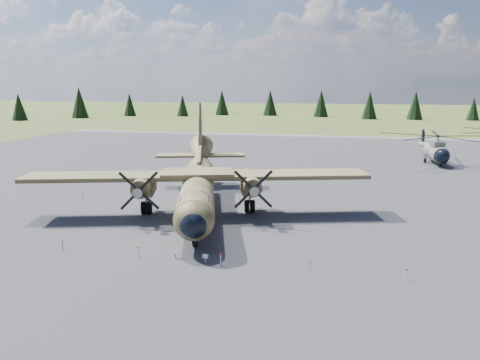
# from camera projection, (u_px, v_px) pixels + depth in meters

# --- Properties ---
(ground) EXTENTS (500.00, 500.00, 0.00)m
(ground) POSITION_uv_depth(u_px,v_px,m) (237.00, 212.00, 45.12)
(ground) COLOR #545D29
(ground) RESTS_ON ground
(apron) EXTENTS (120.00, 120.00, 0.04)m
(apron) POSITION_uv_depth(u_px,v_px,m) (256.00, 189.00, 54.68)
(apron) COLOR slate
(apron) RESTS_ON ground
(transport_plane) EXTENTS (31.38, 28.02, 10.46)m
(transport_plane) POSITION_uv_depth(u_px,v_px,m) (198.00, 181.00, 44.64)
(transport_plane) COLOR #37371E
(transport_plane) RESTS_ON ground
(helicopter_near) EXTENTS (18.86, 21.40, 4.47)m
(helicopter_near) POSITION_uv_depth(u_px,v_px,m) (437.00, 143.00, 71.15)
(helicopter_near) COLOR slate
(helicopter_near) RESTS_ON ground
(info_placard_left) EXTENTS (0.42, 0.19, 0.65)m
(info_placard_left) POSITION_uv_depth(u_px,v_px,m) (175.00, 252.00, 33.03)
(info_placard_left) COLOR gray
(info_placard_left) RESTS_ON ground
(info_placard_right) EXTENTS (0.42, 0.22, 0.63)m
(info_placard_right) POSITION_uv_depth(u_px,v_px,m) (205.00, 257.00, 32.16)
(info_placard_right) COLOR gray
(info_placard_right) RESTS_ON ground
(barrier_fence) EXTENTS (33.12, 29.62, 0.85)m
(barrier_fence) POSITION_uv_depth(u_px,v_px,m) (232.00, 206.00, 45.05)
(barrier_fence) COLOR silver
(barrier_fence) RESTS_ON ground
(treeline) EXTENTS (287.08, 281.65, 10.92)m
(treeline) POSITION_uv_depth(u_px,v_px,m) (297.00, 169.00, 41.03)
(treeline) COLOR black
(treeline) RESTS_ON ground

